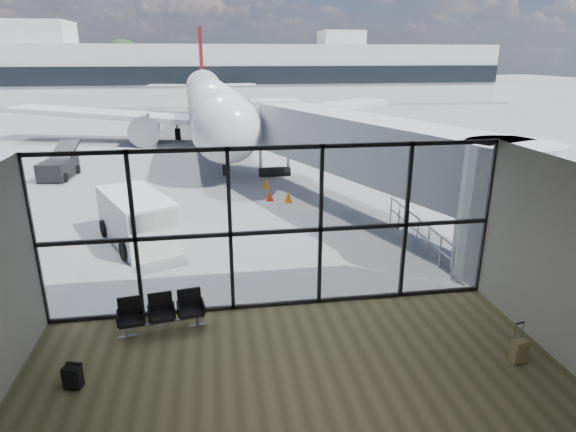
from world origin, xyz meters
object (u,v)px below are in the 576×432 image
object	(u,v)px
suitcase	(519,351)
belt_loader	(59,167)
seating_row	(161,310)
service_van	(138,219)
airliner	(210,102)
backpack	(72,377)

from	to	relation	value
suitcase	belt_loader	size ratio (longest dim) A/B	0.24
seating_row	suitcase	bearing A→B (deg)	-27.36
seating_row	suitcase	size ratio (longest dim) A/B	2.19
suitcase	service_van	size ratio (longest dim) A/B	0.21
belt_loader	airliner	bearing A→B (deg)	61.65
seating_row	suitcase	distance (m)	8.55
seating_row	suitcase	world-z (taller)	suitcase
suitcase	airliner	distance (m)	34.00
seating_row	airliner	xyz separation A→B (m)	(1.42, 30.52, 2.40)
seating_row	airliner	distance (m)	30.65
seating_row	backpack	world-z (taller)	seating_row
service_van	suitcase	bearing A→B (deg)	-68.11
airliner	belt_loader	bearing A→B (deg)	-125.98
backpack	belt_loader	size ratio (longest dim) A/B	0.14
backpack	suitcase	bearing A→B (deg)	12.27
backpack	belt_loader	bearing A→B (deg)	122.06
airliner	suitcase	bearing A→B (deg)	-81.40
service_van	seating_row	bearing A→B (deg)	-102.52
belt_loader	seating_row	bearing A→B (deg)	-62.57
suitcase	airliner	size ratio (longest dim) A/B	0.03
backpack	belt_loader	distance (m)	20.19
backpack	airliner	bearing A→B (deg)	100.69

